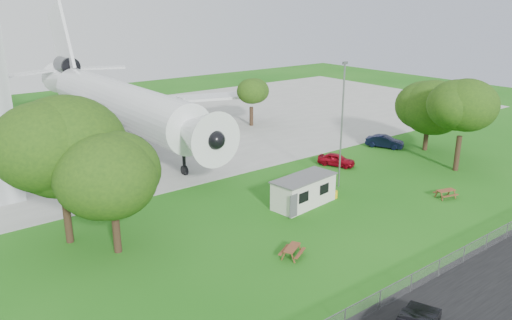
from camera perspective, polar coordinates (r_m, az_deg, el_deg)
ground at (r=40.26m, az=7.81°, el=-8.02°), size 160.00×160.00×0.00m
asphalt_strip at (r=33.73m, az=24.24°, el=-15.01°), size 120.00×8.00×0.02m
concrete_apron at (r=70.51m, az=-14.67°, el=2.89°), size 120.00×46.00×0.03m
airliner at (r=66.70m, az=-15.86°, el=6.60°), size 46.36×47.73×17.69m
site_cabin at (r=44.46m, az=5.48°, el=-3.54°), size 6.89×3.42×2.62m
picnic_west at (r=36.25m, az=4.12°, el=-10.96°), size 2.29×2.17×0.76m
picnic_east at (r=49.48m, az=20.80°, el=-4.04°), size 2.14×1.94×0.76m
fence at (r=35.14m, az=19.15°, el=-13.00°), size 58.00×0.04×1.30m
lamp_mast at (r=47.92m, az=9.76°, el=3.74°), size 0.16×0.16×12.00m
tree_west_big at (r=38.21m, az=-21.59°, el=0.92°), size 8.97×8.97×11.64m
tree_west_small at (r=36.05m, az=-16.15°, el=-2.51°), size 7.08×7.08×8.89m
tree_east_front at (r=56.14m, az=22.57°, el=5.23°), size 6.90×6.90×10.00m
tree_east_back at (r=63.11m, az=19.21°, el=5.97°), size 7.59×7.59×9.38m
tree_far_apron at (r=72.00m, az=-0.54°, el=7.60°), size 5.37×5.37×7.41m
car_ne_hatch at (r=55.58m, az=9.17°, el=0.03°), size 3.19×4.38×1.39m
car_ne_sedan at (r=63.76m, az=14.49°, el=2.04°), size 3.41×4.78×1.50m
car_apron_van at (r=48.98m, az=-14.16°, el=-2.82°), size 4.70×2.98×1.27m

